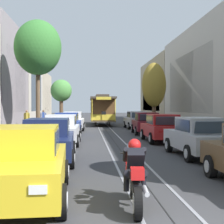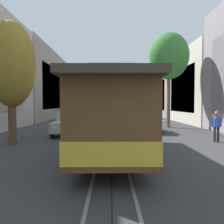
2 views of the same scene
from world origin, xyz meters
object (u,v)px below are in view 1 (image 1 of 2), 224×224
(parked_car_silver_second_right, at_px, (199,137))
(street_tree_kerb_right_second, at_px, (154,85))
(parked_car_maroon_fourth_right, at_px, (147,123))
(street_tree_kerb_left_mid, at_px, (61,91))
(pedestrian_on_right_pavement, at_px, (27,118))
(parked_car_white_mid_left, at_px, (61,129))
(parked_car_yellow_near_left, at_px, (22,163))
(motorcycle_with_rider, at_px, (135,176))
(street_tree_kerb_left_second, at_px, (38,48))
(parked_car_red_mid_right, at_px, (162,128))
(cable_car_trolley, at_px, (102,110))
(parked_car_white_fifth_left, at_px, (73,121))
(pedestrian_on_left_pavement, at_px, (43,117))
(parked_car_blue_fourth_left, at_px, (67,124))
(parked_car_silver_fifth_right, at_px, (137,120))
(parked_car_navy_second_left, at_px, (48,140))

(parked_car_silver_second_right, bearing_deg, street_tree_kerb_right_second, 83.71)
(parked_car_maroon_fourth_right, relative_size, street_tree_kerb_left_mid, 0.81)
(street_tree_kerb_left_mid, xyz_separation_m, pedestrian_on_right_pavement, (-2.25, -11.15, -2.98))
(parked_car_white_mid_left, relative_size, parked_car_maroon_fourth_right, 0.99)
(parked_car_yellow_near_left, bearing_deg, motorcycle_with_rider, -17.97)
(parked_car_yellow_near_left, relative_size, street_tree_kerb_left_second, 0.51)
(parked_car_yellow_near_left, xyz_separation_m, motorcycle_with_rider, (2.35, -0.76, -0.15))
(parked_car_silver_second_right, relative_size, street_tree_kerb_left_mid, 0.81)
(street_tree_kerb_right_second, bearing_deg, parked_car_red_mid_right, -99.51)
(cable_car_trolley, xyz_separation_m, pedestrian_on_right_pavement, (-7.15, -5.63, -0.70))
(pedestrian_on_right_pavement, bearing_deg, parked_car_maroon_fourth_right, -34.75)
(parked_car_white_fifth_left, xyz_separation_m, parked_car_silver_second_right, (5.78, -15.47, 0.00))
(street_tree_kerb_left_mid, xyz_separation_m, motorcycle_with_rider, (4.34, -35.67, -3.29))
(pedestrian_on_left_pavement, bearing_deg, parked_car_silver_second_right, -66.30)
(motorcycle_with_rider, bearing_deg, parked_car_red_mid_right, 74.94)
(parked_car_blue_fourth_left, bearing_deg, parked_car_silver_second_right, -60.15)
(street_tree_kerb_left_second, relative_size, motorcycle_with_rider, 4.34)
(parked_car_white_mid_left, relative_size, parked_car_red_mid_right, 1.00)
(parked_car_white_mid_left, relative_size, parked_car_silver_fifth_right, 0.99)
(street_tree_kerb_right_second, relative_size, motorcycle_with_rider, 3.29)
(street_tree_kerb_left_second, relative_size, street_tree_kerb_right_second, 1.32)
(parked_car_red_mid_right, relative_size, pedestrian_on_right_pavement, 2.57)
(parked_car_maroon_fourth_right, relative_size, street_tree_kerb_right_second, 0.67)
(cable_car_trolley, bearing_deg, street_tree_kerb_left_second, -115.94)
(pedestrian_on_left_pavement, height_order, pedestrian_on_right_pavement, pedestrian_on_right_pavement)
(parked_car_white_mid_left, distance_m, parked_car_maroon_fourth_right, 8.52)
(parked_car_navy_second_left, xyz_separation_m, parked_car_blue_fourth_left, (-0.04, 11.36, 0.00))
(street_tree_kerb_left_mid, bearing_deg, parked_car_maroon_fourth_right, -66.94)
(street_tree_kerb_left_mid, relative_size, pedestrian_on_right_pavement, 3.19)
(parked_car_white_mid_left, xyz_separation_m, street_tree_kerb_left_mid, (-1.97, 24.36, 3.14))
(parked_car_maroon_fourth_right, relative_size, pedestrian_on_left_pavement, 2.61)
(parked_car_white_fifth_left, bearing_deg, street_tree_kerb_left_mid, 98.74)
(parked_car_silver_second_right, relative_size, parked_car_red_mid_right, 1.01)
(street_tree_kerb_left_second, bearing_deg, pedestrian_on_right_pavement, 108.97)
(parked_car_maroon_fourth_right, distance_m, parked_car_silver_fifth_right, 6.12)
(parked_car_navy_second_left, height_order, pedestrian_on_right_pavement, pedestrian_on_right_pavement)
(motorcycle_with_rider, bearing_deg, pedestrian_on_right_pavement, 105.04)
(parked_car_maroon_fourth_right, xyz_separation_m, street_tree_kerb_right_second, (2.50, 9.80, 3.41))
(parked_car_yellow_near_left, xyz_separation_m, street_tree_kerb_left_mid, (-1.98, 34.90, 3.14))
(parked_car_maroon_fourth_right, bearing_deg, parked_car_blue_fourth_left, -173.50)
(parked_car_blue_fourth_left, relative_size, parked_car_red_mid_right, 1.00)
(motorcycle_with_rider, bearing_deg, parked_car_maroon_fourth_right, 79.28)
(cable_car_trolley, bearing_deg, parked_car_white_fifth_left, -109.04)
(parked_car_white_mid_left, distance_m, cable_car_trolley, 19.09)
(cable_car_trolley, bearing_deg, pedestrian_on_left_pavement, -151.56)
(parked_car_silver_second_right, height_order, cable_car_trolley, cable_car_trolley)
(parked_car_silver_fifth_right, xyz_separation_m, pedestrian_on_left_pavement, (-8.89, 3.17, 0.15))
(parked_car_navy_second_left, relative_size, parked_car_blue_fourth_left, 1.00)
(street_tree_kerb_right_second, height_order, motorcycle_with_rider, street_tree_kerb_right_second)
(parked_car_yellow_near_left, bearing_deg, parked_car_silver_fifth_right, 75.74)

